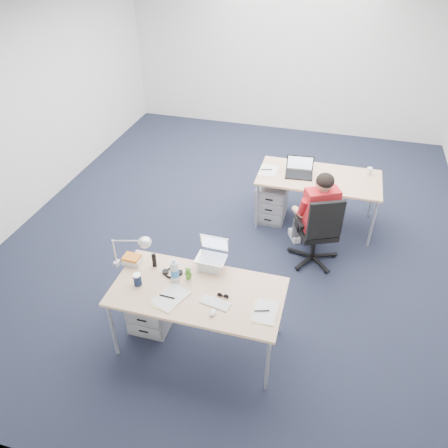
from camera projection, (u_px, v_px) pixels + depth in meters
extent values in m
plane|color=black|center=(243.00, 227.00, 6.08)|extent=(7.00, 7.00, 0.00)
cube|color=silver|center=(289.00, 56.00, 7.99)|extent=(6.00, 0.02, 2.80)
cube|color=silver|center=(108.00, 377.00, 2.53)|extent=(6.00, 0.02, 2.80)
cube|color=silver|center=(30.00, 109.00, 5.91)|extent=(0.02, 7.00, 2.80)
cube|color=white|center=(250.00, 6.00, 4.43)|extent=(6.00, 7.00, 0.01)
cube|color=tan|center=(198.00, 292.00, 4.05)|extent=(1.60, 0.80, 0.03)
cylinder|color=#B7BABC|center=(113.00, 329.00, 4.16)|extent=(0.04, 0.04, 0.70)
cylinder|color=#B7BABC|center=(268.00, 365.00, 3.83)|extent=(0.04, 0.04, 0.70)
cylinder|color=#B7BABC|center=(143.00, 280.00, 4.70)|extent=(0.04, 0.04, 0.70)
cylinder|color=#B7BABC|center=(281.00, 308.00, 4.38)|extent=(0.04, 0.04, 0.70)
cube|color=tan|center=(319.00, 178.00, 5.76)|extent=(1.60, 0.80, 0.03)
cylinder|color=#B7BABC|center=(257.00, 206.00, 5.87)|extent=(0.04, 0.04, 0.70)
cylinder|color=#B7BABC|center=(372.00, 224.00, 5.54)|extent=(0.04, 0.04, 0.70)
cylinder|color=#B7BABC|center=(267.00, 181.00, 6.41)|extent=(0.04, 0.04, 0.70)
cylinder|color=#B7BABC|center=(373.00, 196.00, 6.09)|extent=(0.04, 0.04, 0.70)
cylinder|color=black|center=(314.00, 244.00, 5.39)|extent=(0.04, 0.04, 0.39)
cube|color=black|center=(316.00, 231.00, 5.27)|extent=(0.56, 0.56, 0.07)
cube|color=black|center=(326.00, 220.00, 4.91)|extent=(0.39, 0.21, 0.48)
cube|color=red|center=(320.00, 209.00, 5.09)|extent=(0.44, 0.36, 0.53)
sphere|color=tan|center=(325.00, 182.00, 4.88)|extent=(0.20, 0.20, 0.20)
cube|color=gray|center=(152.00, 302.00, 4.54)|extent=(0.40, 0.50, 0.55)
cube|color=gray|center=(272.00, 200.00, 6.13)|extent=(0.40, 0.50, 0.55)
cube|color=white|center=(215.00, 303.00, 3.91)|extent=(0.29, 0.16, 0.01)
ellipsoid|color=white|center=(213.00, 313.00, 3.80)|extent=(0.06, 0.09, 0.03)
cylinder|color=#142341|center=(137.00, 280.00, 4.08)|extent=(0.09, 0.09, 0.12)
cylinder|color=silver|center=(174.00, 270.00, 4.08)|extent=(0.09, 0.09, 0.26)
cube|color=silver|center=(132.00, 260.00, 4.34)|extent=(0.19, 0.15, 0.08)
cube|color=black|center=(154.00, 260.00, 4.28)|extent=(0.05, 0.04, 0.15)
cube|color=#F4F48D|center=(169.00, 298.00, 3.96)|extent=(0.32, 0.38, 0.01)
cube|color=#F4F48D|center=(264.00, 312.00, 3.82)|extent=(0.20, 0.29, 0.01)
cylinder|color=white|center=(369.00, 171.00, 5.77)|extent=(0.08, 0.08, 0.10)
cube|color=white|center=(268.00, 171.00, 5.88)|extent=(0.25, 0.34, 0.01)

